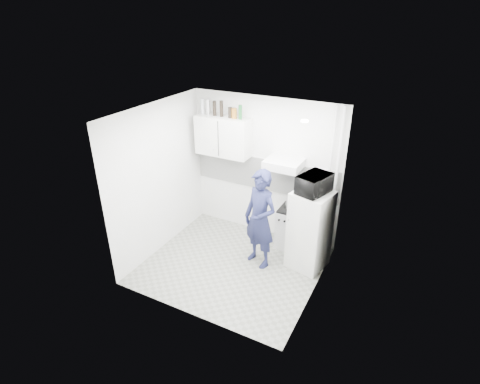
% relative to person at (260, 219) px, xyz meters
% --- Properties ---
extents(floor, '(2.80, 2.80, 0.00)m').
position_rel_person_xyz_m(floor, '(-0.36, -0.29, -0.85)').
color(floor, gray).
rests_on(floor, ground).
extents(ceiling, '(2.80, 2.80, 0.00)m').
position_rel_person_xyz_m(ceiling, '(-0.36, -0.29, 1.75)').
color(ceiling, white).
rests_on(ceiling, wall_back).
extents(wall_back, '(2.80, 0.00, 2.80)m').
position_rel_person_xyz_m(wall_back, '(-0.36, 0.96, 0.45)').
color(wall_back, white).
rests_on(wall_back, floor).
extents(wall_left, '(0.00, 2.60, 2.60)m').
position_rel_person_xyz_m(wall_left, '(-1.76, -0.29, 0.45)').
color(wall_left, white).
rests_on(wall_left, floor).
extents(wall_right, '(0.00, 2.60, 2.60)m').
position_rel_person_xyz_m(wall_right, '(1.04, -0.29, 0.45)').
color(wall_right, white).
rests_on(wall_right, floor).
extents(person, '(0.72, 0.59, 1.69)m').
position_rel_person_xyz_m(person, '(0.00, 0.00, 0.00)').
color(person, '#1A1D3F').
rests_on(person, floor).
extents(stove, '(0.46, 0.46, 0.74)m').
position_rel_person_xyz_m(stove, '(0.30, 0.71, -0.48)').
color(stove, silver).
rests_on(stove, floor).
extents(fridge, '(0.66, 0.66, 1.36)m').
position_rel_person_xyz_m(fridge, '(0.74, 0.32, -0.17)').
color(fridge, white).
rests_on(fridge, floor).
extents(stove_top, '(0.44, 0.44, 0.03)m').
position_rel_person_xyz_m(stove_top, '(0.30, 0.71, -0.09)').
color(stove_top, black).
rests_on(stove_top, stove).
extents(saucepan, '(0.19, 0.19, 0.11)m').
position_rel_person_xyz_m(saucepan, '(0.26, 0.73, -0.03)').
color(saucepan, silver).
rests_on(saucepan, stove_top).
extents(microwave, '(0.62, 0.50, 0.30)m').
position_rel_person_xyz_m(microwave, '(0.74, 0.32, 0.66)').
color(microwave, black).
rests_on(microwave, fridge).
extents(bottle_a, '(0.06, 0.06, 0.28)m').
position_rel_person_xyz_m(bottle_a, '(-1.52, 0.78, 1.49)').
color(bottle_a, '#B2B7BC').
rests_on(bottle_a, upper_cabinet).
extents(bottle_b, '(0.07, 0.07, 0.27)m').
position_rel_person_xyz_m(bottle_b, '(-1.41, 0.78, 1.49)').
color(bottle_b, silver).
rests_on(bottle_b, upper_cabinet).
extents(bottle_c, '(0.06, 0.06, 0.26)m').
position_rel_person_xyz_m(bottle_c, '(-1.27, 0.78, 1.48)').
color(bottle_c, black).
rests_on(bottle_c, upper_cabinet).
extents(bottle_d, '(0.06, 0.06, 0.28)m').
position_rel_person_xyz_m(bottle_d, '(-1.13, 0.78, 1.49)').
color(bottle_d, black).
rests_on(bottle_d, upper_cabinet).
extents(canister_a, '(0.07, 0.07, 0.18)m').
position_rel_person_xyz_m(canister_a, '(-0.96, 0.78, 1.45)').
color(canister_a, black).
rests_on(canister_a, upper_cabinet).
extents(canister_b, '(0.09, 0.09, 0.18)m').
position_rel_person_xyz_m(canister_b, '(-0.88, 0.78, 1.44)').
color(canister_b, brown).
rests_on(canister_b, upper_cabinet).
extents(bottle_e, '(0.06, 0.06, 0.24)m').
position_rel_person_xyz_m(bottle_e, '(-0.77, 0.78, 1.48)').
color(bottle_e, '#144C1E').
rests_on(bottle_e, upper_cabinet).
extents(upper_cabinet, '(1.00, 0.35, 0.70)m').
position_rel_person_xyz_m(upper_cabinet, '(-1.11, 0.78, 1.00)').
color(upper_cabinet, white).
rests_on(upper_cabinet, wall_back).
extents(range_hood, '(0.60, 0.50, 0.14)m').
position_rel_person_xyz_m(range_hood, '(0.09, 0.71, 0.72)').
color(range_hood, silver).
rests_on(range_hood, wall_back).
extents(backsplash, '(2.74, 0.03, 0.60)m').
position_rel_person_xyz_m(backsplash, '(-0.36, 0.94, 0.35)').
color(backsplash, white).
rests_on(backsplash, wall_back).
extents(pipe_a, '(0.05, 0.05, 2.60)m').
position_rel_person_xyz_m(pipe_a, '(0.94, 0.88, 0.45)').
color(pipe_a, silver).
rests_on(pipe_a, floor).
extents(pipe_b, '(0.04, 0.04, 2.60)m').
position_rel_person_xyz_m(pipe_b, '(0.82, 0.88, 0.45)').
color(pipe_b, silver).
rests_on(pipe_b, floor).
extents(ceiling_spot_fixture, '(0.10, 0.10, 0.02)m').
position_rel_person_xyz_m(ceiling_spot_fixture, '(0.64, -0.09, 1.72)').
color(ceiling_spot_fixture, white).
rests_on(ceiling_spot_fixture, ceiling).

